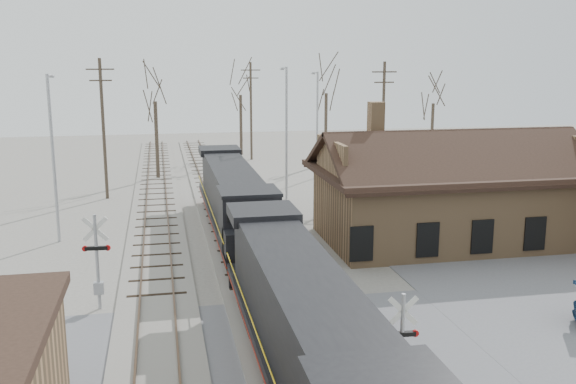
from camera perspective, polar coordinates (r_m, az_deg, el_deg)
The scene contains 19 objects.
ground at distance 23.98m, azimuth -0.41°, elevation -13.63°, with size 140.00×140.00×0.00m, color gray.
road at distance 23.97m, azimuth -0.41°, elevation -13.59°, with size 60.00×9.00×0.03m, color slate.
track_main at distance 37.91m, azimuth -4.76°, elevation -3.92°, with size 3.40×90.00×0.24m.
track_siding at distance 37.68m, azimuth -11.59°, elevation -4.22°, with size 3.40×90.00×0.24m.
depot at distance 37.80m, azimuth 14.09°, elevation -0.63°, with size 15.20×9.31×7.90m.
locomotive_lead at distance 19.44m, azimuth 1.93°, elevation -12.84°, with size 2.81×18.79×4.17m.
locomotive_trailing at distance 37.38m, azimuth -4.82°, elevation -0.79°, with size 2.81×18.79×3.95m.
crossbuck_near at distance 19.89m, azimuth 10.04°, elevation -13.95°, with size 1.02×0.27×3.58m.
crossbuck_far at distance 27.83m, azimuth -16.58°, elevation -6.26°, with size 1.16×0.30×4.06m.
streetlight_a at distance 38.23m, azimuth -20.16°, elevation 3.52°, with size 0.25×2.04×9.49m.
streetlight_b at distance 47.16m, azimuth -0.17°, elevation 5.82°, with size 0.25×2.04×9.73m.
streetlight_c at distance 56.11m, azimuth 2.58°, elevation 6.48°, with size 0.25×2.04×9.21m.
utility_pole_a at distance 49.23m, azimuth -16.09°, elevation 5.61°, with size 2.00×0.24×10.35m.
utility_pole_b at distance 66.38m, azimuth -3.31°, elevation 7.35°, with size 2.00×0.24×9.98m.
utility_pole_c at distance 51.62m, azimuth 8.43°, elevation 6.05°, with size 2.00×0.24×10.09m.
tree_b at distance 56.33m, azimuth -11.78°, elevation 9.01°, with size 4.49×4.49×10.99m.
tree_c at distance 69.95m, azimuth -4.26°, elevation 9.47°, with size 4.32×4.32×10.59m.
tree_d at distance 63.45m, azimuth 3.43°, elevation 9.80°, with size 4.67×4.67×11.43m.
tree_e at distance 64.26m, azimuth 12.83°, elevation 8.57°, with size 4.04×4.04×9.89m.
Camera 1 is at (-4.13, -21.27, 10.27)m, focal length 40.00 mm.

